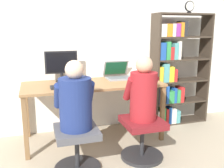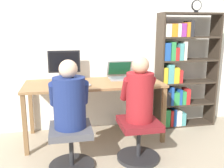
{
  "view_description": "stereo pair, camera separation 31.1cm",
  "coord_description": "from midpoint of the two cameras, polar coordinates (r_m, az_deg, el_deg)",
  "views": [
    {
      "loc": [
        -0.7,
        -2.71,
        1.46
      ],
      "look_at": [
        0.2,
        0.19,
        0.77
      ],
      "focal_mm": 40.0,
      "sensor_mm": 36.0,
      "label": 1
    },
    {
      "loc": [
        -0.4,
        -2.79,
        1.46
      ],
      "look_at": [
        0.2,
        0.19,
        0.77
      ],
      "focal_mm": 40.0,
      "sensor_mm": 36.0,
      "label": 2
    }
  ],
  "objects": [
    {
      "name": "ground_plane",
      "position": [
        3.16,
        -5.53,
        -14.84
      ],
      "size": [
        14.0,
        14.0,
        0.0
      ],
      "primitive_type": "plane",
      "color": "tan"
    },
    {
      "name": "wall_back",
      "position": [
        3.58,
        -8.61,
        9.99
      ],
      "size": [
        10.0,
        0.05,
        2.6
      ],
      "color": "white",
      "rests_on": "ground_plane"
    },
    {
      "name": "desk",
      "position": [
        3.25,
        -7.09,
        -1.13
      ],
      "size": [
        1.77,
        0.71,
        0.76
      ],
      "color": "olive",
      "rests_on": "ground_plane"
    },
    {
      "name": "desktop_monitor",
      "position": [
        3.37,
        -14.1,
        4.16
      ],
      "size": [
        0.42,
        0.17,
        0.4
      ],
      "color": "black",
      "rests_on": "desk"
    },
    {
      "name": "laptop",
      "position": [
        3.51,
        -1.08,
        2.1
      ],
      "size": [
        0.36,
        0.36,
        0.24
      ],
      "color": "gray",
      "rests_on": "desk"
    },
    {
      "name": "keyboard",
      "position": [
        3.04,
        -13.2,
        -0.6
      ],
      "size": [
        0.38,
        0.16,
        0.03
      ],
      "color": "#232326",
      "rests_on": "desk"
    },
    {
      "name": "computer_mouse_by_keyboard",
      "position": [
        3.04,
        -8.26,
        -0.36
      ],
      "size": [
        0.07,
        0.1,
        0.03
      ],
      "color": "#99999E",
      "rests_on": "desk"
    },
    {
      "name": "office_chair_left",
      "position": [
        2.7,
        -11.41,
        -13.76
      ],
      "size": [
        0.48,
        0.48,
        0.46
      ],
      "color": "#262628",
      "rests_on": "ground_plane"
    },
    {
      "name": "office_chair_right",
      "position": [
        2.88,
        3.8,
        -11.71
      ],
      "size": [
        0.48,
        0.48,
        0.46
      ],
      "color": "#262628",
      "rests_on": "ground_plane"
    },
    {
      "name": "person_at_monitor",
      "position": [
        2.52,
        -11.91,
        -3.64
      ],
      "size": [
        0.4,
        0.35,
        0.7
      ],
      "color": "navy",
      "rests_on": "office_chair_left"
    },
    {
      "name": "person_at_laptop",
      "position": [
        2.72,
        3.92,
        -1.93
      ],
      "size": [
        0.36,
        0.33,
        0.71
      ],
      "color": "maroon",
      "rests_on": "office_chair_right"
    },
    {
      "name": "bookshelf",
      "position": [
        3.83,
        11.54,
        2.51
      ],
      "size": [
        0.89,
        0.29,
        1.67
      ],
      "color": "#382D23",
      "rests_on": "ground_plane"
    },
    {
      "name": "desk_clock",
      "position": [
        3.82,
        15.01,
        16.74
      ],
      "size": [
        0.15,
        0.03,
        0.17
      ],
      "color": "black",
      "rests_on": "bookshelf"
    }
  ]
}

